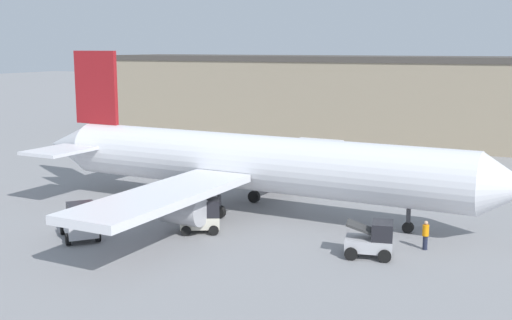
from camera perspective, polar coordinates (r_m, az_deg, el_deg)
name	(u,v)px	position (r m, az deg, el deg)	size (l,w,h in m)	color
ground_plane	(256,212)	(45.81, 0.00, -4.68)	(400.00, 400.00, 0.00)	gray
terminal_building	(420,101)	(79.30, 14.37, 5.12)	(81.13, 10.82, 10.50)	gray
airplane	(245,162)	(45.46, -1.02, -0.22)	(37.84, 32.48, 11.33)	white
ground_crew_worker	(425,234)	(38.68, 14.83, -6.40)	(0.38, 0.38, 1.73)	#1E2338
baggage_tug	(80,222)	(40.72, -15.36, -5.32)	(3.80, 3.65, 2.42)	#B2B2B7
belt_loader_truck	(372,240)	(36.78, 10.32, -6.99)	(2.92, 2.52, 2.03)	#B2B2B7
pushback_tug	(204,217)	(41.07, -4.67, -5.09)	(3.01, 2.86, 2.10)	beige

